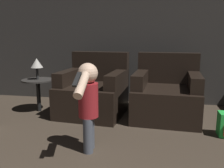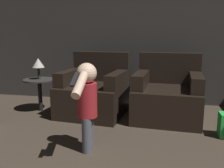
{
  "view_description": "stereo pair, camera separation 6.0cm",
  "coord_description": "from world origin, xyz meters",
  "px_view_note": "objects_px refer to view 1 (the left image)",
  "views": [
    {
      "loc": [
        0.55,
        0.21,
        1.15
      ],
      "look_at": [
        0.02,
        3.07,
        0.58
      ],
      "focal_mm": 40.0,
      "sensor_mm": 36.0,
      "label": 1
    },
    {
      "loc": [
        0.61,
        0.22,
        1.15
      ],
      "look_at": [
        0.02,
        3.07,
        0.58
      ],
      "focal_mm": 40.0,
      "sensor_mm": 36.0,
      "label": 2
    }
  ],
  "objects_px": {
    "lamp": "(37,63)",
    "person_toddler": "(88,100)",
    "armchair_left": "(94,93)",
    "armchair_right": "(166,96)"
  },
  "relations": [
    {
      "from": "armchair_left",
      "to": "lamp",
      "type": "bearing_deg",
      "value": -171.29
    },
    {
      "from": "lamp",
      "to": "armchair_left",
      "type": "bearing_deg",
      "value": 3.45
    },
    {
      "from": "armchair_right",
      "to": "lamp",
      "type": "distance_m",
      "value": 1.96
    },
    {
      "from": "lamp",
      "to": "person_toddler",
      "type": "bearing_deg",
      "value": -46.11
    },
    {
      "from": "armchair_right",
      "to": "lamp",
      "type": "height_order",
      "value": "armchair_right"
    },
    {
      "from": "armchair_left",
      "to": "person_toddler",
      "type": "relative_size",
      "value": 1.11
    },
    {
      "from": "armchair_left",
      "to": "lamp",
      "type": "distance_m",
      "value": 0.95
    },
    {
      "from": "person_toddler",
      "to": "armchair_right",
      "type": "bearing_deg",
      "value": -40.07
    },
    {
      "from": "armchair_left",
      "to": "lamp",
      "type": "height_order",
      "value": "armchair_left"
    },
    {
      "from": "armchair_right",
      "to": "armchair_left",
      "type": "bearing_deg",
      "value": -176.55
    }
  ]
}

